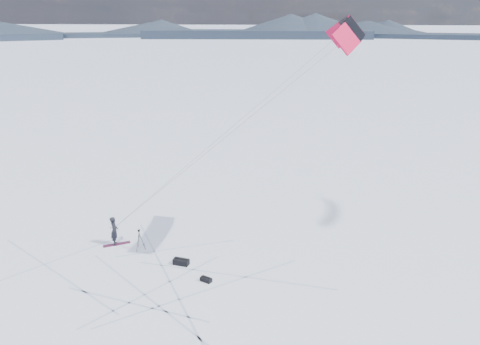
% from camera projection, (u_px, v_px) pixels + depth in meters
% --- Properties ---
extents(ground, '(1800.00, 1800.00, 0.00)m').
position_uv_depth(ground, '(142.00, 262.00, 27.03)').
color(ground, white).
extents(horizon_hills, '(704.47, 706.88, 8.00)m').
position_uv_depth(horizon_hills, '(139.00, 215.00, 26.08)').
color(horizon_hills, black).
rests_on(horizon_hills, ground).
extents(snow_tracks, '(17.62, 14.39, 0.01)m').
position_uv_depth(snow_tracks, '(128.00, 268.00, 26.45)').
color(snow_tracks, '#A4B4D5').
rests_on(snow_tracks, ground).
extents(snowkiter, '(0.68, 0.80, 1.85)m').
position_uv_depth(snowkiter, '(116.00, 244.00, 29.19)').
color(snowkiter, black).
rests_on(snowkiter, ground).
extents(snowboard, '(1.56, 1.16, 0.04)m').
position_uv_depth(snowboard, '(117.00, 244.00, 29.15)').
color(snowboard, maroon).
rests_on(snowboard, ground).
extents(tripod, '(0.57, 0.60, 1.32)m').
position_uv_depth(tripod, '(139.00, 237.00, 28.27)').
color(tripod, black).
rests_on(tripod, ground).
extents(gear_bag_a, '(0.95, 0.54, 0.40)m').
position_uv_depth(gear_bag_a, '(181.00, 262.00, 26.75)').
color(gear_bag_a, black).
rests_on(gear_bag_a, ground).
extents(gear_bag_b, '(0.69, 0.52, 0.28)m').
position_uv_depth(gear_bag_b, '(206.00, 279.00, 25.04)').
color(gear_bag_b, black).
rests_on(gear_bag_b, ground).
extents(power_kite, '(14.43, 5.56, 12.47)m').
position_uv_depth(power_kite, '(346.00, 34.00, 23.60)').
color(power_kite, '#C20732').
rests_on(power_kite, ground).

